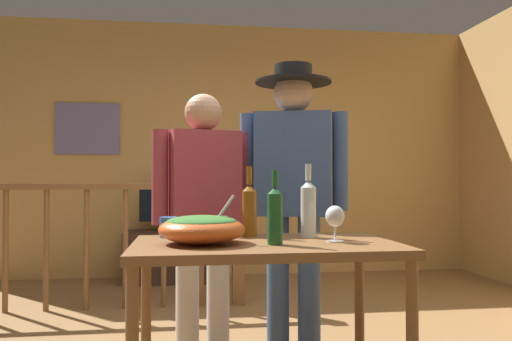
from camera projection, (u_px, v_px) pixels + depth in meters
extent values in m
cube|color=tan|center=(230.00, 150.00, 5.60)|extent=(5.52, 0.10, 2.76)
cube|color=slate|center=(88.00, 129.00, 5.34)|extent=(0.66, 0.03, 0.54)
cylinder|color=brown|center=(5.00, 251.00, 3.97)|extent=(0.04, 0.04, 0.97)
cylinder|color=brown|center=(46.00, 250.00, 4.01)|extent=(0.04, 0.04, 0.97)
cylinder|color=brown|center=(86.00, 249.00, 4.05)|extent=(0.04, 0.04, 0.97)
cylinder|color=brown|center=(125.00, 249.00, 4.09)|extent=(0.04, 0.04, 0.97)
cylinder|color=brown|center=(164.00, 248.00, 4.13)|extent=(0.04, 0.04, 0.97)
cylinder|color=brown|center=(201.00, 247.00, 4.17)|extent=(0.04, 0.04, 0.97)
cylinder|color=brown|center=(238.00, 247.00, 4.21)|extent=(0.04, 0.04, 0.97)
cube|color=brown|center=(87.00, 186.00, 4.06)|extent=(2.55, 0.07, 0.05)
cube|color=brown|center=(238.00, 241.00, 4.21)|extent=(0.10, 0.10, 1.07)
cube|color=#38281E|center=(169.00, 256.00, 5.15)|extent=(0.90, 0.40, 0.52)
cube|color=black|center=(169.00, 230.00, 5.15)|extent=(0.20, 0.12, 0.02)
cylinder|color=black|center=(169.00, 225.00, 5.15)|extent=(0.03, 0.03, 0.08)
cube|color=black|center=(169.00, 204.00, 5.13)|extent=(0.60, 0.06, 0.35)
cube|color=black|center=(169.00, 204.00, 5.10)|extent=(0.55, 0.01, 0.31)
cube|color=brown|center=(265.00, 246.00, 2.26)|extent=(1.18, 0.71, 0.04)
cylinder|color=brown|center=(146.00, 317.00, 2.49)|extent=(0.05, 0.05, 0.73)
cylinder|color=brown|center=(360.00, 310.00, 2.64)|extent=(0.05, 0.05, 0.73)
ellipsoid|color=#DB5B23|center=(202.00, 229.00, 2.20)|extent=(0.38, 0.38, 0.12)
ellipsoid|color=#38702D|center=(202.00, 222.00, 2.20)|extent=(0.31, 0.31, 0.06)
cylinder|color=silver|center=(219.00, 216.00, 2.21)|extent=(0.14, 0.01, 0.19)
cylinder|color=silver|center=(335.00, 241.00, 2.26)|extent=(0.08, 0.08, 0.01)
cylinder|color=silver|center=(335.00, 233.00, 2.26)|extent=(0.01, 0.01, 0.07)
ellipsoid|color=silver|center=(335.00, 216.00, 2.26)|extent=(0.09, 0.09, 0.10)
cylinder|color=brown|center=(249.00, 214.00, 2.47)|extent=(0.07, 0.07, 0.22)
cone|color=brown|center=(249.00, 188.00, 2.47)|extent=(0.07, 0.07, 0.03)
cylinder|color=brown|center=(249.00, 175.00, 2.47)|extent=(0.03, 0.03, 0.09)
cylinder|color=silver|center=(308.00, 213.00, 2.44)|extent=(0.08, 0.08, 0.24)
cone|color=silver|center=(308.00, 184.00, 2.44)|extent=(0.08, 0.08, 0.03)
cylinder|color=silver|center=(308.00, 172.00, 2.44)|extent=(0.03, 0.03, 0.08)
cylinder|color=#1E5628|center=(275.00, 219.00, 2.17)|extent=(0.07, 0.07, 0.22)
cone|color=#1E5628|center=(275.00, 190.00, 2.17)|extent=(0.07, 0.07, 0.03)
cylinder|color=#1E5628|center=(275.00, 178.00, 2.17)|extent=(0.03, 0.03, 0.07)
cylinder|color=white|center=(219.00, 226.00, 2.50)|extent=(0.09, 0.09, 0.10)
torus|color=white|center=(230.00, 225.00, 2.51)|extent=(0.05, 0.01, 0.05)
cylinder|color=#3866B2|center=(169.00, 227.00, 2.44)|extent=(0.09, 0.09, 0.10)
torus|color=#3866B2|center=(180.00, 226.00, 2.45)|extent=(0.05, 0.01, 0.05)
cylinder|color=beige|center=(218.00, 295.00, 2.86)|extent=(0.13, 0.13, 0.77)
cylinder|color=beige|center=(187.00, 298.00, 2.79)|extent=(0.13, 0.13, 0.77)
cube|color=#9E3842|center=(203.00, 180.00, 2.84)|extent=(0.44, 0.32, 0.55)
cylinder|color=#9E3842|center=(243.00, 177.00, 2.94)|extent=(0.09, 0.09, 0.52)
cylinder|color=#9E3842|center=(160.00, 177.00, 2.74)|extent=(0.09, 0.09, 0.52)
sphere|color=tan|center=(203.00, 113.00, 2.85)|extent=(0.21, 0.21, 0.21)
cylinder|color=#3D5684|center=(309.00, 289.00, 2.89)|extent=(0.13, 0.13, 0.84)
cylinder|color=#3D5684|center=(278.00, 288.00, 2.91)|extent=(0.13, 0.13, 0.84)
cube|color=#3D5684|center=(293.00, 164.00, 2.91)|extent=(0.48, 0.33, 0.60)
cylinder|color=#3D5684|center=(340.00, 161.00, 2.88)|extent=(0.09, 0.09, 0.57)
cylinder|color=#3D5684|center=(248.00, 162.00, 2.95)|extent=(0.09, 0.09, 0.57)
sphere|color=#D8A884|center=(293.00, 93.00, 2.92)|extent=(0.23, 0.23, 0.23)
cylinder|color=black|center=(293.00, 82.00, 2.92)|extent=(0.44, 0.44, 0.01)
cylinder|color=black|center=(293.00, 74.00, 2.92)|extent=(0.22, 0.22, 0.10)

